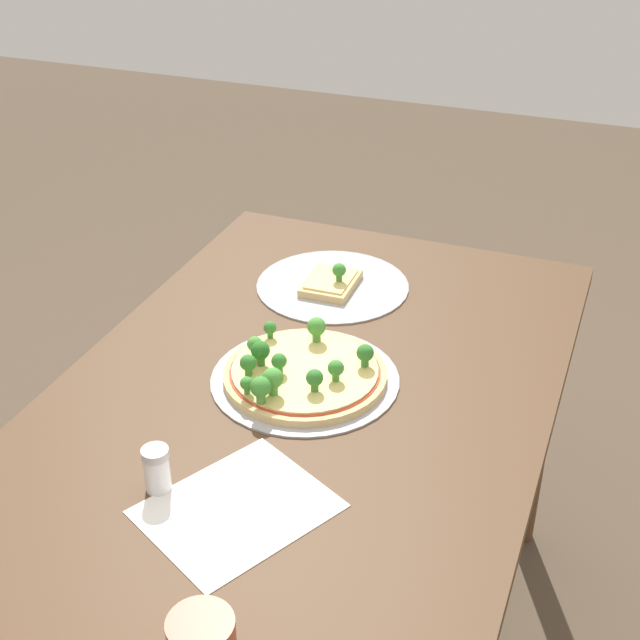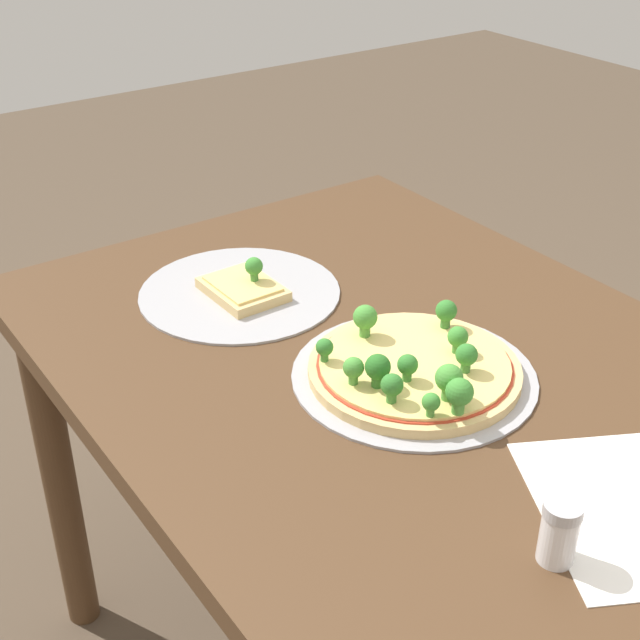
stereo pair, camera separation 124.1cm
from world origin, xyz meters
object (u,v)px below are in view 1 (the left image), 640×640
dining_table (295,446)px  pizza_tray_whole (302,373)px  condiment_shaker (157,469)px  pizza_tray_slice (332,284)px

dining_table → pizza_tray_whole: size_ratio=4.16×
pizza_tray_whole → condiment_shaker: (0.33, -0.09, 0.02)m
pizza_tray_slice → condiment_shaker: size_ratio=4.32×
pizza_tray_whole → dining_table: bearing=10.1°
pizza_tray_whole → pizza_tray_slice: size_ratio=1.04×
condiment_shaker → dining_table: bearing=158.8°
dining_table → condiment_shaker: 0.31m
dining_table → pizza_tray_whole: 0.13m
pizza_tray_slice → condiment_shaker: (0.66, -0.02, 0.03)m
dining_table → condiment_shaker: condiment_shaker is taller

